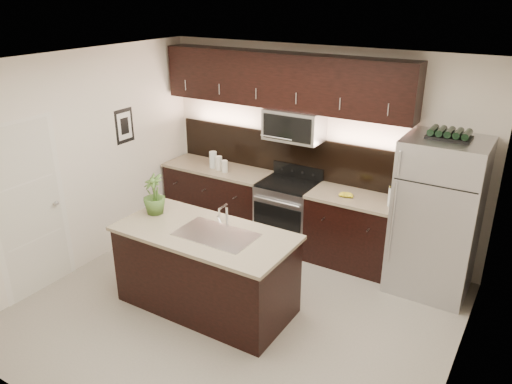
# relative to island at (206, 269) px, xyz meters

# --- Properties ---
(ground) EXTENTS (4.50, 4.50, 0.00)m
(ground) POSITION_rel_island_xyz_m (0.34, 0.07, -0.47)
(ground) COLOR gray
(ground) RESTS_ON ground
(room_walls) EXTENTS (4.52, 4.02, 2.71)m
(room_walls) POSITION_rel_island_xyz_m (0.23, 0.03, 1.22)
(room_walls) COLOR silver
(room_walls) RESTS_ON ground
(counter_run) EXTENTS (3.51, 0.65, 0.94)m
(counter_run) POSITION_rel_island_xyz_m (-0.12, 1.76, -0.00)
(counter_run) COLOR black
(counter_run) RESTS_ON ground
(upper_fixtures) EXTENTS (3.49, 0.40, 1.66)m
(upper_fixtures) POSITION_rel_island_xyz_m (-0.09, 1.90, 1.67)
(upper_fixtures) COLOR black
(upper_fixtures) RESTS_ON counter_run
(island) EXTENTS (1.96, 0.96, 0.94)m
(island) POSITION_rel_island_xyz_m (0.00, 0.00, 0.00)
(island) COLOR black
(island) RESTS_ON ground
(sink_faucet) EXTENTS (0.84, 0.50, 0.28)m
(sink_faucet) POSITION_rel_island_xyz_m (0.15, 0.01, 0.48)
(sink_faucet) COLOR silver
(sink_faucet) RESTS_ON island
(refrigerator) EXTENTS (0.90, 0.81, 1.86)m
(refrigerator) POSITION_rel_island_xyz_m (2.03, 1.70, 0.46)
(refrigerator) COLOR #B2B2B7
(refrigerator) RESTS_ON ground
(wine_rack) EXTENTS (0.46, 0.28, 0.11)m
(wine_rack) POSITION_rel_island_xyz_m (2.03, 1.70, 1.43)
(wine_rack) COLOR black
(wine_rack) RESTS_ON refrigerator
(plant) EXTENTS (0.33, 0.33, 0.47)m
(plant) POSITION_rel_island_xyz_m (-0.77, 0.08, 0.70)
(plant) COLOR #3F6026
(plant) RESTS_ON island
(canisters) EXTENTS (0.35, 0.17, 0.24)m
(canisters) POSITION_rel_island_xyz_m (-1.02, 1.68, 0.57)
(canisters) COLOR silver
(canisters) RESTS_ON counter_run
(french_press) EXTENTS (0.12, 0.12, 0.34)m
(french_press) POSITION_rel_island_xyz_m (1.51, 1.71, 0.60)
(french_press) COLOR silver
(french_press) RESTS_ON counter_run
(bananas) EXTENTS (0.21, 0.18, 0.06)m
(bananas) POSITION_rel_island_xyz_m (0.89, 1.68, 0.50)
(bananas) COLOR gold
(bananas) RESTS_ON counter_run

